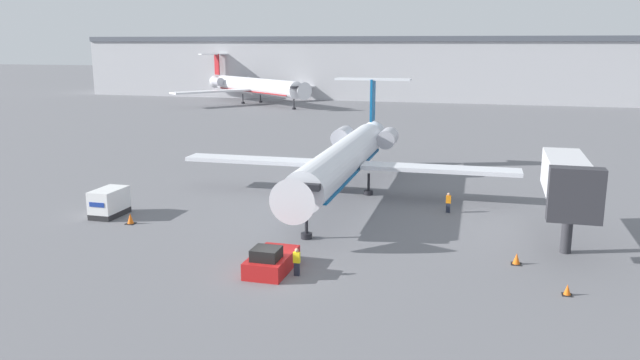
# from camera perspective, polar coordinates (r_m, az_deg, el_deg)

# --- Properties ---
(ground_plane) EXTENTS (600.00, 600.00, 0.00)m
(ground_plane) POSITION_cam_1_polar(r_m,az_deg,el_deg) (37.56, -4.43, -8.73)
(ground_plane) COLOR slate
(terminal_building) EXTENTS (180.00, 16.80, 14.96)m
(terminal_building) POSITION_cam_1_polar(r_m,az_deg,el_deg) (153.49, 11.02, 9.99)
(terminal_building) COLOR #B2B2B7
(terminal_building) RESTS_ON ground
(airplane_main) EXTENTS (30.41, 31.90, 9.73)m
(airplane_main) POSITION_cam_1_polar(r_m,az_deg,el_deg) (55.75, 2.34, 2.10)
(airplane_main) COLOR silver
(airplane_main) RESTS_ON ground
(pushback_tug) EXTENTS (2.29, 4.35, 1.72)m
(pushback_tug) POSITION_cam_1_polar(r_m,az_deg,el_deg) (38.15, -4.46, -7.37)
(pushback_tug) COLOR #B21919
(pushback_tug) RESTS_ON ground
(luggage_cart) EXTENTS (1.86, 3.27, 2.21)m
(luggage_cart) POSITION_cam_1_polar(r_m,az_deg,el_deg) (52.34, -18.71, -1.97)
(luggage_cart) COLOR #232326
(luggage_cart) RESTS_ON ground
(worker_near_tug) EXTENTS (0.40, 0.24, 1.69)m
(worker_near_tug) POSITION_cam_1_polar(r_m,az_deg,el_deg) (37.22, -2.14, -7.45)
(worker_near_tug) COLOR #232838
(worker_near_tug) RESTS_ON ground
(worker_by_wing) EXTENTS (0.40, 0.24, 1.65)m
(worker_by_wing) POSITION_cam_1_polar(r_m,az_deg,el_deg) (51.70, 11.65, -2.01)
(worker_by_wing) COLOR #232838
(worker_by_wing) RESTS_ON ground
(traffic_cone_left) EXTENTS (0.69, 0.69, 0.82)m
(traffic_cone_left) POSITION_cam_1_polar(r_m,az_deg,el_deg) (49.80, -16.95, -3.41)
(traffic_cone_left) COLOR black
(traffic_cone_left) RESTS_ON ground
(traffic_cone_right) EXTENTS (0.65, 0.65, 0.72)m
(traffic_cone_right) POSITION_cam_1_polar(r_m,az_deg,el_deg) (41.07, 17.53, -6.90)
(traffic_cone_right) COLOR black
(traffic_cone_right) RESTS_ON ground
(traffic_cone_mid) EXTENTS (0.53, 0.53, 0.64)m
(traffic_cone_mid) POSITION_cam_1_polar(r_m,az_deg,el_deg) (37.21, 21.68, -9.32)
(traffic_cone_mid) COLOR black
(traffic_cone_mid) RESTS_ON ground
(airplane_parked_far_left) EXTENTS (33.88, 32.70, 10.87)m
(airplane_parked_far_left) POSITION_cam_1_polar(r_m,az_deg,el_deg) (142.69, -6.04, 8.55)
(airplane_parked_far_left) COLOR white
(airplane_parked_far_left) RESTS_ON ground
(jet_bridge) EXTENTS (3.20, 10.56, 6.19)m
(jet_bridge) POSITION_cam_1_polar(r_m,az_deg,el_deg) (45.11, 21.70, -0.08)
(jet_bridge) COLOR #2D2D33
(jet_bridge) RESTS_ON ground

